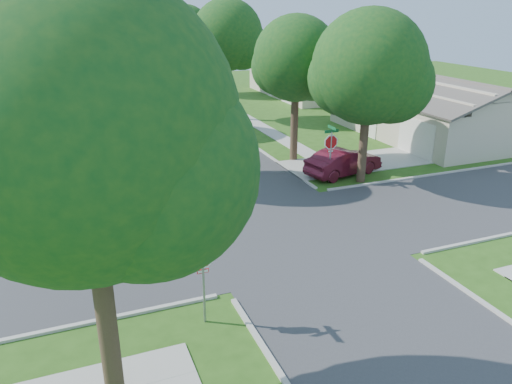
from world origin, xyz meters
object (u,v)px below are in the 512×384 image
object	(u,v)px
house_ne_far	(309,80)
car_curb_west	(128,95)
tree_sw_corner	(88,142)
stop_sign_ne	(331,144)
house_ne_near	(428,114)
car_driveway	(343,162)
tree_ne_corner	(370,73)
tree_w_far	(88,41)
car_curb_east	(172,102)
tree_e_far	(187,33)
tree_w_near	(124,61)
stop_sign_sw	(203,260)
tree_e_near	(297,63)
tree_w_mid	(100,38)
tree_e_mid	(228,38)

from	to	relation	value
house_ne_far	car_curb_west	world-z (taller)	house_ne_far
tree_sw_corner	car_curb_west	size ratio (longest dim) A/B	2.10
stop_sign_ne	house_ne_near	size ratio (longest dim) A/B	0.22
car_driveway	car_curb_west	xyz separation A→B (m)	(-7.73, 26.36, -0.07)
house_ne_far	tree_ne_corner	bearing A→B (deg)	-111.23
tree_w_far	house_ne_far	bearing A→B (deg)	-13.64
house_ne_near	car_curb_east	size ratio (longest dim) A/B	2.88
stop_sign_ne	tree_w_far	xyz separation A→B (m)	(-9.35, 29.31, 3.48)
house_ne_far	stop_sign_ne	bearing A→B (deg)	-114.93
house_ne_far	car_curb_west	size ratio (longest dim) A/B	2.98
tree_e_far	tree_w_near	distance (m)	26.71
tree_w_near	car_curb_west	xyz separation A→B (m)	(2.92, 22.85, -5.45)
stop_sign_sw	tree_w_near	size ratio (longest dim) A/B	0.33
tree_e_far	car_curb_east	xyz separation A→B (m)	(-3.55, -8.15, -5.18)
car_driveway	tree_sw_corner	bearing A→B (deg)	119.82
stop_sign_sw	tree_e_near	xyz separation A→B (m)	(9.45, 13.71, 3.61)
tree_e_far	car_curb_west	world-z (taller)	tree_e_far
stop_sign_ne	car_driveway	distance (m)	2.01
tree_w_far	tree_w_mid	bearing A→B (deg)	-89.95
stop_sign_sw	car_driveway	size ratio (longest dim) A/B	0.67
car_driveway	tree_ne_corner	bearing A→B (deg)	-177.54
tree_e_far	tree_ne_corner	bearing A→B (deg)	-86.91
tree_e_far	tree_w_far	world-z (taller)	tree_e_far
tree_w_mid	tree_ne_corner	world-z (taller)	tree_w_mid
tree_w_mid	car_curb_west	distance (m)	12.66
tree_sw_corner	house_ne_near	xyz separation A→B (m)	(23.43, 17.99, -4.75)
stop_sign_ne	tree_e_mid	bearing A→B (deg)	89.80
tree_e_mid	house_ne_far	world-z (taller)	tree_e_mid
tree_sw_corner	tree_ne_corner	distance (m)	17.78
stop_sign_ne	house_ne_near	bearing A→B (deg)	29.14
stop_sign_sw	car_curb_east	bearing A→B (deg)	79.07
stop_sign_ne	tree_ne_corner	world-z (taller)	tree_ne_corner
tree_w_far	house_ne_far	distance (m)	21.61
stop_sign_sw	tree_e_mid	size ratio (longest dim) A/B	0.32
tree_ne_corner	house_ne_near	xyz separation A→B (m)	(9.63, 6.79, -4.08)
tree_e_mid	car_curb_east	size ratio (longest dim) A/B	1.95
tree_ne_corner	car_curb_east	size ratio (longest dim) A/B	1.84
tree_w_near	tree_w_far	world-z (taller)	tree_w_near
house_ne_near	stop_sign_sw	bearing A→B (deg)	-142.82
stop_sign_sw	tree_w_near	xyz separation A→B (m)	(0.06, 13.71, 4.08)
tree_w_near	car_driveway	bearing A→B (deg)	-18.23
house_ne_far	tree_e_near	bearing A→B (deg)	-119.35
car_driveway	house_ne_far	bearing A→B (deg)	-36.13
car_curb_west	tree_e_mid	bearing A→B (deg)	118.79
tree_w_mid	stop_sign_sw	bearing A→B (deg)	-90.13
car_curb_west	stop_sign_sw	bearing A→B (deg)	83.28
tree_e_far	tree_sw_corner	xyz separation A→B (m)	(-12.19, -41.00, 0.28)
stop_sign_sw	tree_e_far	world-z (taller)	tree_e_far
stop_sign_ne	tree_w_far	world-z (taller)	tree_w_far
tree_e_far	tree_w_mid	world-z (taller)	tree_w_mid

